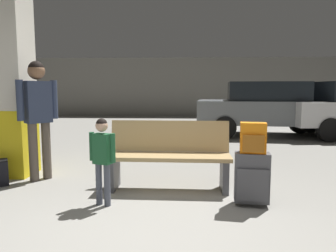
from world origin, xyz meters
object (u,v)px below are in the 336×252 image
object	(u,v)px
bench	(169,155)
backpack_bright	(253,138)
adult	(38,107)
structural_pillar	(10,82)
parked_car_near	(270,107)
child	(102,152)
suitcase	(252,178)
backpack_dark_floor	(1,173)

from	to	relation	value
bench	backpack_bright	xyz separation A→B (m)	(0.96, -0.60, 0.33)
backpack_bright	adult	bearing A→B (deg)	161.93
structural_pillar	adult	bearing A→B (deg)	-26.30
parked_car_near	child	bearing A→B (deg)	-120.58
structural_pillar	bench	world-z (taller)	structural_pillar
backpack_bright	parked_car_near	size ratio (longest dim) A/B	0.08
bench	parked_car_near	bearing A→B (deg)	62.25
structural_pillar	backpack_bright	bearing A→B (deg)	-19.42
bench	suitcase	size ratio (longest dim) A/B	2.67
bench	structural_pillar	bearing A→B (deg)	166.42
bench	backpack_bright	bearing A→B (deg)	-32.26
suitcase	child	bearing A→B (deg)	-177.90
suitcase	backpack_dark_floor	size ratio (longest dim) A/B	1.78
backpack_bright	backpack_dark_floor	world-z (taller)	backpack_bright
bench	adult	size ratio (longest dim) A/B	0.95
bench	backpack_dark_floor	world-z (taller)	bench
structural_pillar	backpack_dark_floor	xyz separation A→B (m)	(0.08, -0.52, -1.26)
adult	backpack_dark_floor	bearing A→B (deg)	-149.71
structural_pillar	bench	xyz separation A→B (m)	(2.40, -0.58, -0.98)
backpack_bright	bench	bearing A→B (deg)	147.74
backpack_dark_floor	structural_pillar	bearing A→B (deg)	99.25
structural_pillar	child	world-z (taller)	structural_pillar
structural_pillar	parked_car_near	bearing A→B (deg)	41.38
parked_car_near	backpack_dark_floor	bearing A→B (deg)	-134.99
bench	suitcase	xyz separation A→B (m)	(0.96, -0.60, -0.12)
backpack_bright	backpack_dark_floor	bearing A→B (deg)	168.50
bench	adult	world-z (taller)	adult
suitcase	parked_car_near	bearing A→B (deg)	73.31
backpack_bright	backpack_dark_floor	xyz separation A→B (m)	(-3.28, 0.67, -0.60)
structural_pillar	adult	xyz separation A→B (m)	(0.53, -0.26, -0.37)
suitcase	adult	size ratio (longest dim) A/B	0.35
backpack_bright	parked_car_near	bearing A→B (deg)	73.31
bench	backpack_bright	size ratio (longest dim) A/B	4.74
structural_pillar	parked_car_near	size ratio (longest dim) A/B	0.67
child	bench	bearing A→B (deg)	42.79
backpack_bright	adult	xyz separation A→B (m)	(-2.84, 0.93, 0.28)
suitcase	child	size ratio (longest dim) A/B	0.61
structural_pillar	backpack_bright	distance (m)	3.62
bench	adult	bearing A→B (deg)	170.31
suitcase	backpack_bright	world-z (taller)	backpack_bright
child	backpack_dark_floor	xyz separation A→B (m)	(-1.60, 0.73, -0.44)
structural_pillar	suitcase	size ratio (longest dim) A/B	4.75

